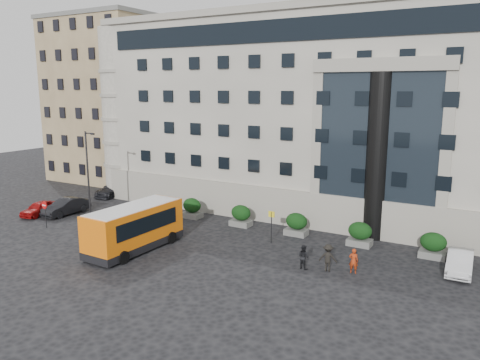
{
  "coord_description": "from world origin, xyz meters",
  "views": [
    {
      "loc": [
        20.59,
        -26.18,
        11.85
      ],
      "look_at": [
        3.47,
        3.68,
        5.0
      ],
      "focal_mm": 35.0,
      "sensor_mm": 36.0,
      "label": 1
    }
  ],
  "objects_px": {
    "minibus": "(134,226)",
    "hedge_b": "(241,215)",
    "hedge_a": "(192,208)",
    "hedge_e": "(433,245)",
    "parked_car_d": "(144,181)",
    "hedge_c": "(296,224)",
    "pedestrian_c": "(328,258)",
    "parked_car_c": "(115,189)",
    "pedestrian_a": "(354,261)",
    "bus_stop_sign": "(271,221)",
    "parked_car_b": "(66,207)",
    "street_lamp": "(88,172)",
    "white_taxi": "(460,262)",
    "no_entry_sign": "(45,209)",
    "parked_car_a": "(39,208)",
    "red_truck": "(148,174)",
    "hedge_d": "(360,234)",
    "pedestrian_b": "(303,257)"
  },
  "relations": [
    {
      "from": "minibus",
      "to": "parked_car_d",
      "type": "height_order",
      "value": "minibus"
    },
    {
      "from": "hedge_d",
      "to": "hedge_e",
      "type": "height_order",
      "value": "same"
    },
    {
      "from": "hedge_a",
      "to": "bus_stop_sign",
      "type": "height_order",
      "value": "bus_stop_sign"
    },
    {
      "from": "hedge_a",
      "to": "pedestrian_c",
      "type": "xyz_separation_m",
      "value": [
        15.2,
        -6.04,
        -0.01
      ]
    },
    {
      "from": "hedge_e",
      "to": "parked_car_b",
      "type": "height_order",
      "value": "hedge_e"
    },
    {
      "from": "hedge_c",
      "to": "pedestrian_c",
      "type": "distance_m",
      "value": 7.71
    },
    {
      "from": "parked_car_a",
      "to": "pedestrian_c",
      "type": "relative_size",
      "value": 2.11
    },
    {
      "from": "parked_car_c",
      "to": "pedestrian_b",
      "type": "bearing_deg",
      "value": -22.68
    },
    {
      "from": "hedge_b",
      "to": "street_lamp",
      "type": "distance_m",
      "value": 14.41
    },
    {
      "from": "hedge_b",
      "to": "street_lamp",
      "type": "relative_size",
      "value": 0.23
    },
    {
      "from": "parked_car_c",
      "to": "hedge_d",
      "type": "bearing_deg",
      "value": -9.11
    },
    {
      "from": "bus_stop_sign",
      "to": "parked_car_b",
      "type": "distance_m",
      "value": 20.6
    },
    {
      "from": "no_entry_sign",
      "to": "parked_car_a",
      "type": "height_order",
      "value": "no_entry_sign"
    },
    {
      "from": "street_lamp",
      "to": "no_entry_sign",
      "type": "height_order",
      "value": "street_lamp"
    },
    {
      "from": "pedestrian_c",
      "to": "hedge_c",
      "type": "bearing_deg",
      "value": -61.07
    },
    {
      "from": "hedge_a",
      "to": "hedge_b",
      "type": "bearing_deg",
      "value": 0.0
    },
    {
      "from": "hedge_a",
      "to": "parked_car_d",
      "type": "bearing_deg",
      "value": 147.76
    },
    {
      "from": "street_lamp",
      "to": "hedge_e",
      "type": "bearing_deg",
      "value": 9.48
    },
    {
      "from": "hedge_a",
      "to": "minibus",
      "type": "bearing_deg",
      "value": -81.25
    },
    {
      "from": "pedestrian_a",
      "to": "pedestrian_c",
      "type": "height_order",
      "value": "pedestrian_c"
    },
    {
      "from": "parked_car_b",
      "to": "pedestrian_b",
      "type": "bearing_deg",
      "value": -2.67
    },
    {
      "from": "hedge_a",
      "to": "parked_car_a",
      "type": "xyz_separation_m",
      "value": [
        -13.0,
        -6.44,
        -0.27
      ]
    },
    {
      "from": "hedge_b",
      "to": "white_taxi",
      "type": "xyz_separation_m",
      "value": [
        17.51,
        -1.99,
        -0.21
      ]
    },
    {
      "from": "hedge_a",
      "to": "pedestrian_b",
      "type": "bearing_deg",
      "value": -25.14
    },
    {
      "from": "pedestrian_a",
      "to": "hedge_d",
      "type": "bearing_deg",
      "value": -87.48
    },
    {
      "from": "no_entry_sign",
      "to": "pedestrian_b",
      "type": "bearing_deg",
      "value": 6.17
    },
    {
      "from": "bus_stop_sign",
      "to": "no_entry_sign",
      "type": "distance_m",
      "value": 19.46
    },
    {
      "from": "parked_car_a",
      "to": "parked_car_d",
      "type": "relative_size",
      "value": 0.69
    },
    {
      "from": "street_lamp",
      "to": "minibus",
      "type": "relative_size",
      "value": 1.0
    },
    {
      "from": "hedge_a",
      "to": "white_taxi",
      "type": "bearing_deg",
      "value": -5.01
    },
    {
      "from": "hedge_c",
      "to": "pedestrian_c",
      "type": "height_order",
      "value": "hedge_c"
    },
    {
      "from": "minibus",
      "to": "parked_car_c",
      "type": "xyz_separation_m",
      "value": [
        -14.14,
        12.24,
        -1.07
      ]
    },
    {
      "from": "hedge_d",
      "to": "pedestrian_b",
      "type": "relative_size",
      "value": 1.13
    },
    {
      "from": "hedge_a",
      "to": "hedge_c",
      "type": "relative_size",
      "value": 1.0
    },
    {
      "from": "street_lamp",
      "to": "parked_car_d",
      "type": "relative_size",
      "value": 1.42
    },
    {
      "from": "no_entry_sign",
      "to": "parked_car_c",
      "type": "bearing_deg",
      "value": 107.37
    },
    {
      "from": "pedestrian_a",
      "to": "parked_car_b",
      "type": "bearing_deg",
      "value": -10.16
    },
    {
      "from": "street_lamp",
      "to": "minibus",
      "type": "xyz_separation_m",
      "value": [
        9.35,
        -4.38,
        -2.55
      ]
    },
    {
      "from": "hedge_a",
      "to": "hedge_e",
      "type": "height_order",
      "value": "same"
    },
    {
      "from": "hedge_e",
      "to": "white_taxi",
      "type": "bearing_deg",
      "value": -46.14
    },
    {
      "from": "hedge_d",
      "to": "white_taxi",
      "type": "distance_m",
      "value": 7.39
    },
    {
      "from": "hedge_b",
      "to": "parked_car_a",
      "type": "height_order",
      "value": "hedge_b"
    },
    {
      "from": "parked_car_d",
      "to": "bus_stop_sign",
      "type": "bearing_deg",
      "value": -27.86
    },
    {
      "from": "minibus",
      "to": "hedge_b",
      "type": "bearing_deg",
      "value": 69.43
    },
    {
      "from": "hedge_e",
      "to": "pedestrian_a",
      "type": "bearing_deg",
      "value": -126.23
    },
    {
      "from": "parked_car_c",
      "to": "parked_car_d",
      "type": "xyz_separation_m",
      "value": [
        -0.28,
        5.13,
        0.03
      ]
    },
    {
      "from": "hedge_c",
      "to": "pedestrian_a",
      "type": "xyz_separation_m",
      "value": [
        6.34,
        -5.54,
        -0.1
      ]
    },
    {
      "from": "hedge_c",
      "to": "hedge_e",
      "type": "distance_m",
      "value": 10.4
    },
    {
      "from": "hedge_a",
      "to": "red_truck",
      "type": "distance_m",
      "value": 16.5
    },
    {
      "from": "pedestrian_b",
      "to": "parked_car_a",
      "type": "bearing_deg",
      "value": 21.14
    }
  ]
}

